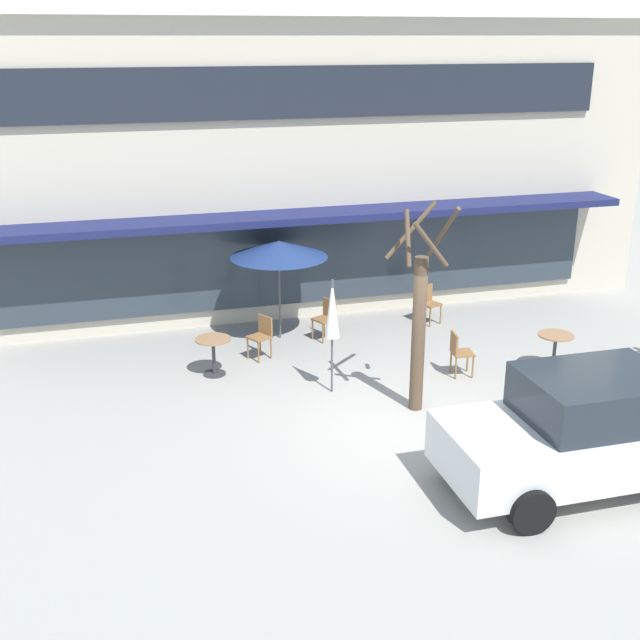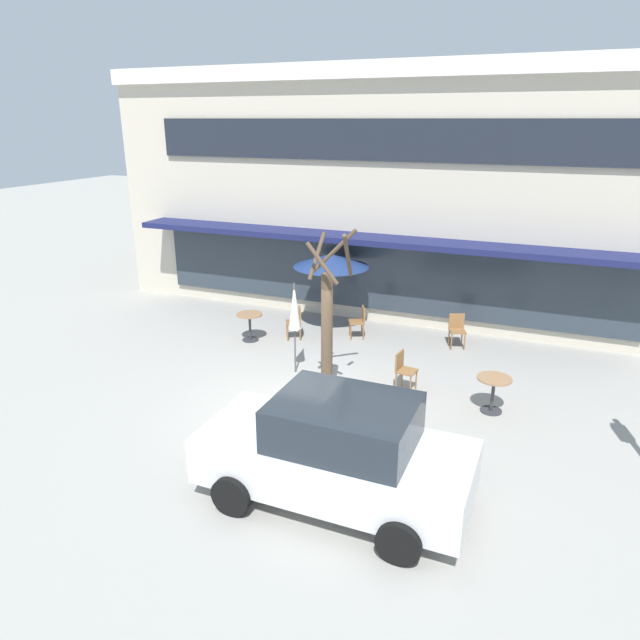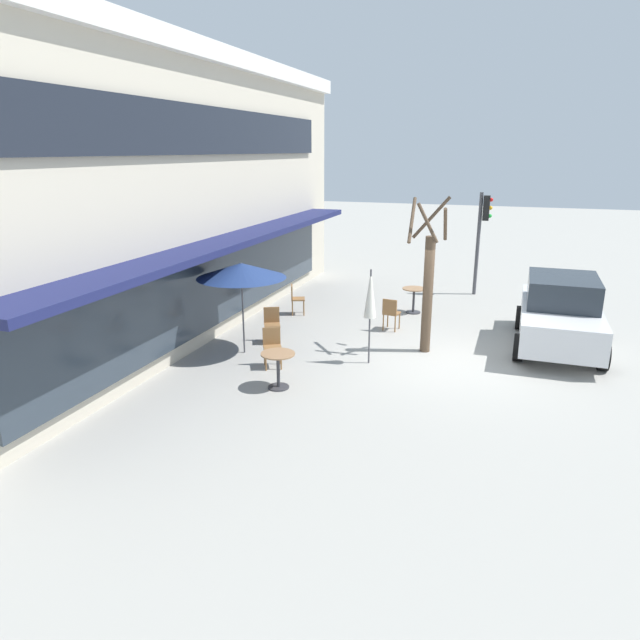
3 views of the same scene
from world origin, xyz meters
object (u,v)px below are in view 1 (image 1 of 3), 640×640
cafe_table_streetside (555,346)px  cafe_chair_3 (428,301)px  cafe_chair_2 (262,334)px  parked_sedan (586,431)px  patio_umbrella_green_folded (279,249)px  street_tree (419,320)px  patio_umbrella_cream_folded (332,310)px  cafe_table_near_wall (213,350)px  cafe_chair_1 (326,316)px  cafe_chair_0 (459,350)px

cafe_table_streetside → cafe_chair_3: (-1.29, 3.30, 0.01)m
cafe_chair_2 → parked_sedan: parked_sedan is taller
patio_umbrella_green_folded → street_tree: 4.40m
patio_umbrella_green_folded → patio_umbrella_cream_folded: 3.07m
cafe_chair_2 → cafe_chair_3: same height
cafe_table_streetside → cafe_chair_2: cafe_chair_2 is taller
street_tree → parked_sedan: bearing=-65.9°
cafe_table_streetside → patio_umbrella_green_folded: size_ratio=0.35×
parked_sedan → street_tree: 3.46m
cafe_table_near_wall → cafe_chair_2: cafe_chair_2 is taller
patio_umbrella_cream_folded → cafe_chair_2: patio_umbrella_cream_folded is taller
cafe_chair_1 → cafe_chair_3: (2.57, 0.36, 0.00)m
cafe_chair_1 → parked_sedan: (1.94, -6.87, 0.35)m
patio_umbrella_green_folded → patio_umbrella_cream_folded: size_ratio=1.00×
patio_umbrella_green_folded → cafe_chair_3: size_ratio=2.47×
cafe_table_near_wall → street_tree: street_tree is taller
street_tree → patio_umbrella_cream_folded: bearing=139.0°
cafe_table_streetside → cafe_chair_0: cafe_chair_0 is taller
cafe_table_streetside → patio_umbrella_cream_folded: patio_umbrella_cream_folded is taller
patio_umbrella_cream_folded → cafe_chair_0: size_ratio=2.47×
cafe_chair_3 → street_tree: size_ratio=0.24×
parked_sedan → street_tree: (-1.38, 3.08, 0.79)m
cafe_chair_2 → street_tree: bearing=-55.3°
cafe_chair_1 → street_tree: (0.56, -3.79, 1.14)m
cafe_chair_2 → street_tree: 3.94m
cafe_table_near_wall → patio_umbrella_cream_folded: bearing=-35.3°
cafe_table_near_wall → cafe_table_streetside: 6.74m
patio_umbrella_cream_folded → cafe_table_near_wall: bearing=144.7°
cafe_chair_3 → patio_umbrella_cream_folded: bearing=-136.7°
patio_umbrella_green_folded → patio_umbrella_cream_folded: bearing=-84.8°
cafe_chair_2 → parked_sedan: (3.52, -6.18, 0.35)m
patio_umbrella_green_folded → street_tree: size_ratio=0.59×
cafe_table_near_wall → patio_umbrella_cream_folded: patio_umbrella_cream_folded is taller
cafe_chair_2 → cafe_table_streetside: bearing=-22.4°
patio_umbrella_cream_folded → cafe_chair_1: 3.01m
patio_umbrella_green_folded → cafe_chair_3: 3.84m
patio_umbrella_cream_folded → cafe_chair_0: 2.83m
cafe_table_near_wall → cafe_chair_3: (5.25, 1.66, 0.01)m
cafe_table_near_wall → street_tree: 4.25m
patio_umbrella_green_folded → street_tree: street_tree is taller
cafe_chair_2 → patio_umbrella_green_folded: bearing=58.4°
parked_sedan → street_tree: size_ratio=1.14×
cafe_table_streetside → parked_sedan: 4.39m
patio_umbrella_green_folded → parked_sedan: patio_umbrella_green_folded is taller
patio_umbrella_cream_folded → cafe_chair_3: bearing=43.3°
cafe_table_streetside → patio_umbrella_green_folded: patio_umbrella_green_folded is taller
patio_umbrella_green_folded → parked_sedan: (2.90, -7.19, -1.14)m
patio_umbrella_cream_folded → street_tree: bearing=-41.0°
street_tree → cafe_table_streetside: bearing=14.5°
cafe_table_streetside → street_tree: bearing=-165.5°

